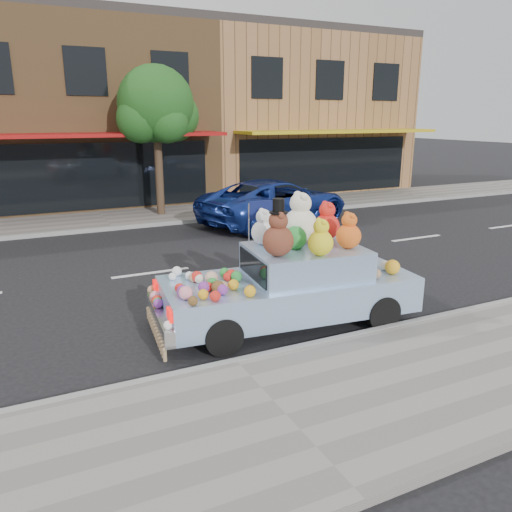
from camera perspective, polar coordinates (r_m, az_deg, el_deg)
ground at (r=11.82m, az=-11.92°, el=-1.93°), size 120.00×120.00×0.00m
near_sidewalk at (r=6.20m, az=3.44°, el=-18.04°), size 60.00×3.00×0.12m
far_sidewalk at (r=18.01m, az=-16.93°, el=3.96°), size 60.00×3.00×0.12m
near_kerb at (r=7.36m, az=-2.31°, el=-12.17°), size 60.00×0.12×0.13m
far_kerb at (r=16.56m, az=-16.11°, el=3.06°), size 60.00×0.12×0.13m
storefront_mid at (r=23.11m, az=-19.87°, el=15.11°), size 10.00×9.80×7.30m
storefront_right at (r=26.17m, az=3.29°, el=15.94°), size 10.00×9.80×7.30m
street_tree at (r=18.13m, az=-11.32°, el=15.97°), size 3.00×2.70×5.22m
car_blue at (r=16.78m, az=2.23°, el=6.21°), size 5.89×3.90×1.50m
art_car at (r=8.60m, az=3.99°, el=-2.67°), size 4.63×2.18×2.28m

